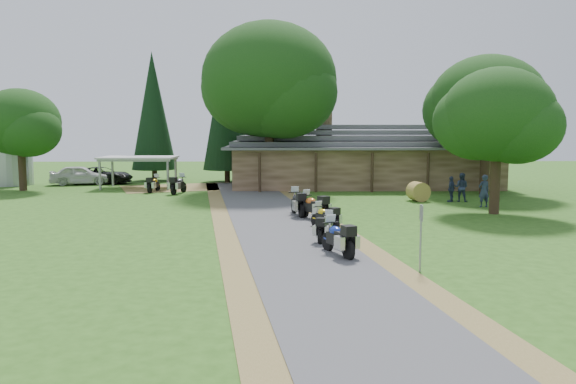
{
  "coord_description": "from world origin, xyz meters",
  "views": [
    {
      "loc": [
        -0.82,
        -20.15,
        4.37
      ],
      "look_at": [
        -0.29,
        5.11,
        1.6
      ],
      "focal_mm": 35.0,
      "sensor_mm": 36.0,
      "label": 1
    }
  ],
  "objects_px": {
    "silo": "(9,142)",
    "motorcycle_carport_b": "(179,184)",
    "motorcycle_row_e": "(297,202)",
    "carport": "(139,172)",
    "lodge": "(363,155)",
    "motorcycle_carport_a": "(154,183)",
    "car_white_sedan": "(80,173)",
    "motorcycle_row_c": "(325,216)",
    "motorcycle_row_d": "(313,206)",
    "motorcycle_row_b": "(326,227)",
    "motorcycle_row_a": "(338,237)",
    "hay_bale": "(418,192)",
    "car_dark_suv": "(102,171)"
  },
  "relations": [
    {
      "from": "silo",
      "to": "motorcycle_carport_b",
      "type": "xyz_separation_m",
      "value": [
        14.6,
        -6.5,
        -2.77
      ]
    },
    {
      "from": "motorcycle_carport_b",
      "to": "motorcycle_row_e",
      "type": "bearing_deg",
      "value": -127.22
    },
    {
      "from": "carport",
      "to": "silo",
      "type": "bearing_deg",
      "value": 167.37
    },
    {
      "from": "lodge",
      "to": "motorcycle_carport_a",
      "type": "bearing_deg",
      "value": -165.34
    },
    {
      "from": "motorcycle_carport_a",
      "to": "motorcycle_carport_b",
      "type": "height_order",
      "value": "motorcycle_carport_b"
    },
    {
      "from": "car_white_sedan",
      "to": "motorcycle_carport_b",
      "type": "xyz_separation_m",
      "value": [
        9.06,
        -6.59,
        -0.31
      ]
    },
    {
      "from": "motorcycle_row_c",
      "to": "motorcycle_row_e",
      "type": "distance_m",
      "value": 4.16
    },
    {
      "from": "motorcycle_row_d",
      "to": "motorcycle_row_e",
      "type": "height_order",
      "value": "motorcycle_row_e"
    },
    {
      "from": "motorcycle_row_b",
      "to": "motorcycle_carport_b",
      "type": "height_order",
      "value": "motorcycle_carport_b"
    },
    {
      "from": "silo",
      "to": "carport",
      "type": "distance_m",
      "value": 11.42
    },
    {
      "from": "motorcycle_row_c",
      "to": "motorcycle_row_d",
      "type": "bearing_deg",
      "value": -24.59
    },
    {
      "from": "lodge",
      "to": "motorcycle_row_c",
      "type": "xyz_separation_m",
      "value": [
        -4.66,
        -19.58,
        -1.85
      ]
    },
    {
      "from": "motorcycle_carport_b",
      "to": "motorcycle_row_d",
      "type": "bearing_deg",
      "value": -128.19
    },
    {
      "from": "carport",
      "to": "motorcycle_carport_b",
      "type": "distance_m",
      "value": 5.46
    },
    {
      "from": "carport",
      "to": "motorcycle_row_a",
      "type": "distance_m",
      "value": 26.86
    },
    {
      "from": "car_white_sedan",
      "to": "motorcycle_carport_a",
      "type": "xyz_separation_m",
      "value": [
        7.1,
        -5.52,
        -0.37
      ]
    },
    {
      "from": "lodge",
      "to": "hay_bale",
      "type": "bearing_deg",
      "value": -78.28
    },
    {
      "from": "motorcycle_row_e",
      "to": "motorcycle_carport_b",
      "type": "xyz_separation_m",
      "value": [
        -7.9,
        10.42,
        -0.03
      ]
    },
    {
      "from": "car_dark_suv",
      "to": "hay_bale",
      "type": "relative_size",
      "value": 4.56
    },
    {
      "from": "hay_bale",
      "to": "lodge",
      "type": "bearing_deg",
      "value": 101.72
    },
    {
      "from": "car_dark_suv",
      "to": "lodge",
      "type": "bearing_deg",
      "value": -90.72
    },
    {
      "from": "motorcycle_carport_b",
      "to": "lodge",
      "type": "bearing_deg",
      "value": -53.69
    },
    {
      "from": "car_dark_suv",
      "to": "motorcycle_row_d",
      "type": "height_order",
      "value": "car_dark_suv"
    },
    {
      "from": "motorcycle_row_a",
      "to": "motorcycle_carport_a",
      "type": "relative_size",
      "value": 1.08
    },
    {
      "from": "hay_bale",
      "to": "motorcycle_row_a",
      "type": "bearing_deg",
      "value": -113.76
    },
    {
      "from": "motorcycle_row_b",
      "to": "motorcycle_row_d",
      "type": "distance_m",
      "value": 5.33
    },
    {
      "from": "lodge",
      "to": "motorcycle_carport_b",
      "type": "relative_size",
      "value": 10.64
    },
    {
      "from": "lodge",
      "to": "car_dark_suv",
      "type": "bearing_deg",
      "value": 173.62
    },
    {
      "from": "motorcycle_row_e",
      "to": "motorcycle_carport_a",
      "type": "distance_m",
      "value": 15.14
    },
    {
      "from": "motorcycle_row_d",
      "to": "hay_bale",
      "type": "relative_size",
      "value": 1.74
    },
    {
      "from": "lodge",
      "to": "motorcycle_row_a",
      "type": "xyz_separation_m",
      "value": [
        -4.67,
        -24.84,
        -1.78
      ]
    },
    {
      "from": "carport",
      "to": "motorcycle_row_a",
      "type": "height_order",
      "value": "carport"
    },
    {
      "from": "motorcycle_row_c",
      "to": "motorcycle_carport_b",
      "type": "distance_m",
      "value": 16.99
    },
    {
      "from": "carport",
      "to": "motorcycle_row_c",
      "type": "xyz_separation_m",
      "value": [
        12.65,
        -18.43,
        -0.61
      ]
    },
    {
      "from": "carport",
      "to": "car_white_sedan",
      "type": "distance_m",
      "value": 5.98
    },
    {
      "from": "motorcycle_row_e",
      "to": "hay_bale",
      "type": "height_order",
      "value": "motorcycle_row_e"
    },
    {
      "from": "car_white_sedan",
      "to": "motorcycle_row_a",
      "type": "height_order",
      "value": "car_white_sedan"
    },
    {
      "from": "car_dark_suv",
      "to": "hay_bale",
      "type": "bearing_deg",
      "value": -111.74
    },
    {
      "from": "carport",
      "to": "hay_bale",
      "type": "relative_size",
      "value": 4.64
    },
    {
      "from": "motorcycle_carport_a",
      "to": "hay_bale",
      "type": "bearing_deg",
      "value": -96.99
    },
    {
      "from": "motorcycle_row_c",
      "to": "motorcycle_carport_a",
      "type": "xyz_separation_m",
      "value": [
        -10.93,
        15.5,
        0.02
      ]
    },
    {
      "from": "carport",
      "to": "motorcycle_row_d",
      "type": "bearing_deg",
      "value": -51.76
    },
    {
      "from": "silo",
      "to": "lodge",
      "type": "bearing_deg",
      "value": -2.74
    },
    {
      "from": "motorcycle_carport_a",
      "to": "hay_bale",
      "type": "relative_size",
      "value": 1.52
    },
    {
      "from": "lodge",
      "to": "hay_bale",
      "type": "height_order",
      "value": "lodge"
    },
    {
      "from": "car_white_sedan",
      "to": "hay_bale",
      "type": "xyz_separation_m",
      "value": [
        24.7,
        -11.12,
        -0.4
      ]
    },
    {
      "from": "silo",
      "to": "car_dark_suv",
      "type": "bearing_deg",
      "value": 8.39
    },
    {
      "from": "silo",
      "to": "motorcycle_row_c",
      "type": "relative_size",
      "value": 3.97
    },
    {
      "from": "carport",
      "to": "motorcycle_row_b",
      "type": "height_order",
      "value": "carport"
    },
    {
      "from": "lodge",
      "to": "motorcycle_row_b",
      "type": "xyz_separation_m",
      "value": [
        -4.86,
        -22.26,
        -1.86
      ]
    }
  ]
}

